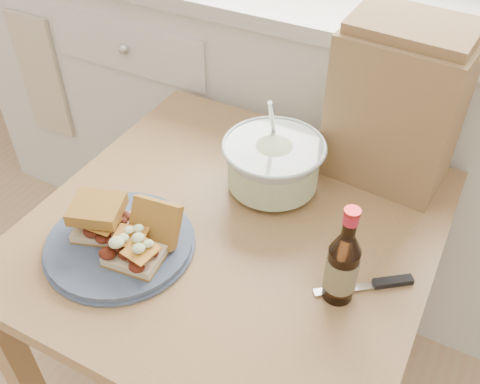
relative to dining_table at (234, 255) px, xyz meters
The scene contains 9 objects.
cabinet_run 0.76m from the dining_table, 98.22° to the left, with size 2.50×0.64×0.94m.
dining_table is the anchor object (origin of this frame).
plate 0.26m from the dining_table, 135.27° to the right, with size 0.29×0.29×0.02m, color #45536F.
sandwich_left 0.31m from the dining_table, 143.25° to the right, with size 0.12×0.12×0.07m.
sandwich_right 0.25m from the dining_table, 123.45° to the right, with size 0.12×0.15×0.09m.
coleslaw_bowl 0.22m from the dining_table, 82.84° to the left, with size 0.23×0.23×0.23m.
beer_bottle 0.32m from the dining_table, 15.63° to the right, with size 0.06×0.06×0.21m.
knife 0.34m from the dining_table, ahead, with size 0.16×0.13×0.01m.
paper_bag 0.47m from the dining_table, 55.06° to the left, with size 0.26×0.17×0.34m, color #967148.
Camera 1 is at (0.50, 0.26, 1.47)m, focal length 40.00 mm.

